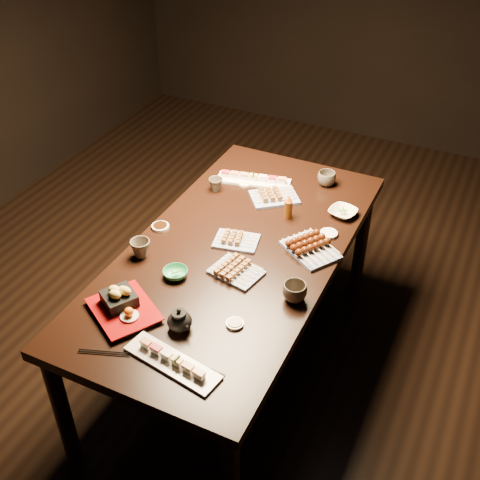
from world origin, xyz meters
name	(u,v)px	position (x,y,z in m)	size (l,w,h in m)	color
ground	(230,312)	(0.00, 0.00, 0.00)	(5.00, 5.00, 0.00)	black
dining_table	(236,310)	(0.20, -0.33, 0.38)	(0.90, 1.80, 0.75)	black
sushi_platter_near	(172,360)	(0.29, -1.04, 0.77)	(0.38, 0.11, 0.05)	white
sushi_platter_far	(254,178)	(0.03, 0.24, 0.77)	(0.39, 0.11, 0.05)	white
yakitori_plate_center	(236,238)	(0.18, -0.27, 0.78)	(0.20, 0.14, 0.05)	#828EB6
yakitori_plate_right	(236,269)	(0.28, -0.48, 0.78)	(0.21, 0.15, 0.05)	#828EB6
yakitori_plate_left	(274,194)	(0.19, 0.14, 0.78)	(0.23, 0.17, 0.06)	#828EB6
tsukune_plate	(311,246)	(0.51, -0.19, 0.78)	(0.24, 0.18, 0.06)	#828EB6
edamame_bowl_green	(175,273)	(0.05, -0.61, 0.77)	(0.11, 0.11, 0.03)	#34A167
edamame_bowl_cream	(343,212)	(0.55, 0.15, 0.77)	(0.13, 0.13, 0.03)	#F0E9C4
tempura_tray	(123,303)	(-0.02, -0.89, 0.80)	(0.28, 0.22, 0.10)	black
teacup_near_left	(141,249)	(-0.16, -0.55, 0.79)	(0.09, 0.09, 0.08)	#4D443B
teacup_mid_right	(295,292)	(0.56, -0.52, 0.79)	(0.10, 0.10, 0.08)	#4D443B
teacup_far_left	(216,184)	(-0.11, 0.09, 0.78)	(0.07, 0.07, 0.07)	#4D443B
teacup_far_right	(327,179)	(0.39, 0.38, 0.79)	(0.09, 0.09, 0.07)	#4D443B
teapot	(179,319)	(0.23, -0.87, 0.80)	(0.12, 0.12, 0.10)	black
condiment_bottle	(288,207)	(0.32, 0.01, 0.81)	(0.04, 0.04, 0.13)	#66340D
sauce_dish_west	(160,227)	(-0.19, -0.33, 0.76)	(0.08, 0.08, 0.01)	white
sauce_dish_east	(329,234)	(0.54, -0.04, 0.76)	(0.08, 0.08, 0.01)	white
sauce_dish_se	(235,324)	(0.41, -0.76, 0.76)	(0.07, 0.07, 0.01)	white
sauce_dish_nw	(245,184)	(0.00, 0.20, 0.76)	(0.07, 0.07, 0.01)	white
chopsticks_near	(104,353)	(0.04, -1.10, 0.75)	(0.20, 0.02, 0.01)	black
chopsticks_se	(197,364)	(0.37, -1.00, 0.75)	(0.23, 0.02, 0.01)	black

